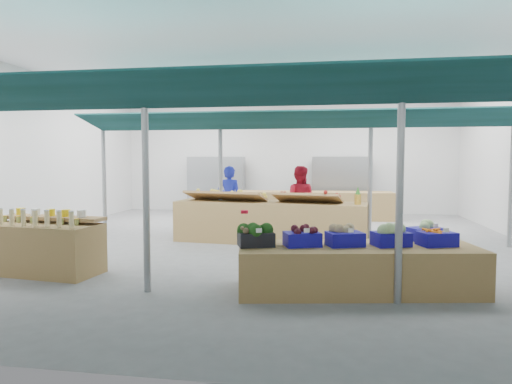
# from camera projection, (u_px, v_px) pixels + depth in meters

# --- Properties ---
(floor) EXTENTS (13.00, 13.00, 0.00)m
(floor) POSITION_uv_depth(u_px,v_px,m) (258.00, 244.00, 10.39)
(floor) COLOR slate
(floor) RESTS_ON ground
(hall) EXTENTS (13.00, 13.00, 13.00)m
(hall) POSITION_uv_depth(u_px,v_px,m) (267.00, 131.00, 11.63)
(hall) COLOR silver
(hall) RESTS_ON ground
(pole_grid) EXTENTS (10.00, 4.60, 3.00)m
(pole_grid) POSITION_uv_depth(u_px,v_px,m) (284.00, 165.00, 8.42)
(pole_grid) COLOR gray
(pole_grid) RESTS_ON floor
(awnings) EXTENTS (9.50, 7.08, 0.30)m
(awnings) POSITION_uv_depth(u_px,v_px,m) (284.00, 112.00, 8.36)
(awnings) COLOR #0B2E2B
(awnings) RESTS_ON pole_grid
(back_shelving_left) EXTENTS (2.00, 0.50, 2.00)m
(back_shelving_left) POSITION_uv_depth(u_px,v_px,m) (216.00, 185.00, 16.63)
(back_shelving_left) COLOR #B23F33
(back_shelving_left) RESTS_ON floor
(back_shelving_right) EXTENTS (2.00, 0.50, 2.00)m
(back_shelving_right) POSITION_uv_depth(u_px,v_px,m) (342.00, 186.00, 15.91)
(back_shelving_right) COLOR #B23F33
(back_shelving_right) RESTS_ON floor
(bottle_shelf) EXTENTS (1.97, 1.33, 1.12)m
(bottle_shelf) POSITION_uv_depth(u_px,v_px,m) (45.00, 246.00, 7.66)
(bottle_shelf) COLOR olive
(bottle_shelf) RESTS_ON floor
(veg_counter) EXTENTS (3.57, 1.72, 0.67)m
(veg_counter) POSITION_uv_depth(u_px,v_px,m) (358.00, 269.00, 6.60)
(veg_counter) COLOR olive
(veg_counter) RESTS_ON floor
(fruit_counter) EXTENTS (4.47, 1.48, 0.94)m
(fruit_counter) POSITION_uv_depth(u_px,v_px,m) (270.00, 222.00, 10.54)
(fruit_counter) COLOR olive
(fruit_counter) RESTS_ON floor
(far_counter) EXTENTS (4.98, 1.25, 0.89)m
(far_counter) POSITION_uv_depth(u_px,v_px,m) (315.00, 205.00, 14.74)
(far_counter) COLOR olive
(far_counter) RESTS_ON floor
(crate_stack) EXTENTS (0.61, 0.48, 0.65)m
(crate_stack) POSITION_uv_depth(u_px,v_px,m) (404.00, 260.00, 7.20)
(crate_stack) COLOR #120D8D
(crate_stack) RESTS_ON floor
(vendor_left) EXTENTS (0.68, 0.48, 1.76)m
(vendor_left) POSITION_uv_depth(u_px,v_px,m) (229.00, 200.00, 11.79)
(vendor_left) COLOR #1D28BE
(vendor_left) RESTS_ON floor
(vendor_right) EXTENTS (0.92, 0.75, 1.76)m
(vendor_right) POSITION_uv_depth(u_px,v_px,m) (299.00, 201.00, 11.50)
(vendor_right) COLOR #B21529
(vendor_right) RESTS_ON floor
(crate_broccoli) EXTENTS (0.59, 0.50, 0.35)m
(crate_broccoli) POSITION_uv_depth(u_px,v_px,m) (256.00, 235.00, 6.55)
(crate_broccoli) COLOR black
(crate_broccoli) RESTS_ON veg_counter
(crate_beets) EXTENTS (0.59, 0.50, 0.29)m
(crate_beets) POSITION_uv_depth(u_px,v_px,m) (302.00, 237.00, 6.56)
(crate_beets) COLOR #120D8D
(crate_beets) RESTS_ON veg_counter
(crate_celeriac) EXTENTS (0.59, 0.50, 0.31)m
(crate_celeriac) POSITION_uv_depth(u_px,v_px,m) (345.00, 236.00, 6.57)
(crate_celeriac) COLOR #120D8D
(crate_celeriac) RESTS_ON veg_counter
(crate_cabbage) EXTENTS (0.59, 0.50, 0.35)m
(crate_cabbage) POSITION_uv_depth(u_px,v_px,m) (391.00, 235.00, 6.57)
(crate_cabbage) COLOR #120D8D
(crate_cabbage) RESTS_ON veg_counter
(crate_carrots) EXTENTS (0.59, 0.50, 0.29)m
(crate_carrots) POSITION_uv_depth(u_px,v_px,m) (437.00, 238.00, 6.59)
(crate_carrots) COLOR #120D8D
(crate_carrots) RESTS_ON veg_counter
(sparrow) EXTENTS (0.12, 0.09, 0.11)m
(sparrow) POSITION_uv_depth(u_px,v_px,m) (245.00, 230.00, 6.43)
(sparrow) COLOR brown
(sparrow) RESTS_ON crate_broccoli
(pole_ribbon) EXTENTS (0.12, 0.12, 0.28)m
(pole_ribbon) POSITION_uv_depth(u_px,v_px,m) (244.00, 213.00, 7.07)
(pole_ribbon) COLOR red
(pole_ribbon) RESTS_ON pole_grid
(apple_heap_yellow) EXTENTS (2.00, 1.07, 0.27)m
(apple_heap_yellow) POSITION_uv_depth(u_px,v_px,m) (225.00, 194.00, 10.67)
(apple_heap_yellow) COLOR #997247
(apple_heap_yellow) RESTS_ON fruit_counter
(apple_heap_red) EXTENTS (1.61, 0.99, 0.27)m
(apple_heap_red) POSITION_uv_depth(u_px,v_px,m) (307.00, 196.00, 10.17)
(apple_heap_red) COLOR #997247
(apple_heap_red) RESTS_ON fruit_counter
(pineapple) EXTENTS (0.14, 0.14, 0.39)m
(pineapple) POSITION_uv_depth(u_px,v_px,m) (358.00, 196.00, 9.88)
(pineapple) COLOR #8C6019
(pineapple) RESTS_ON fruit_counter
(crate_extra) EXTENTS (0.61, 0.55, 0.32)m
(crate_extra) POSITION_uv_depth(u_px,v_px,m) (425.00, 231.00, 7.01)
(crate_extra) COLOR #120D8D
(crate_extra) RESTS_ON veg_counter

